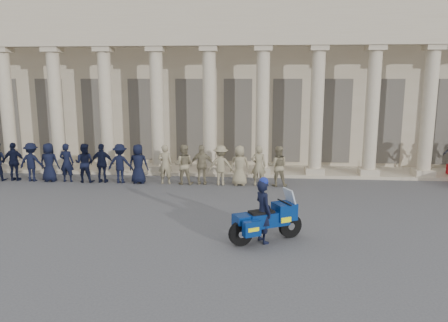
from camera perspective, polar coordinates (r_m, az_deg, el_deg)
ground at (r=14.25m, az=-0.43°, el=-8.88°), size 90.00×90.00×0.00m
building at (r=28.13m, az=2.37°, el=10.24°), size 40.00×12.50×9.00m
officer_rank at (r=20.97m, az=-15.59°, el=-0.28°), size 16.79×0.69×1.82m
motorcycle at (r=13.10m, az=5.63°, el=-7.64°), size 2.19×1.54×1.54m
rider at (r=12.94m, az=5.14°, el=-6.42°), size 0.72×0.82×1.98m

